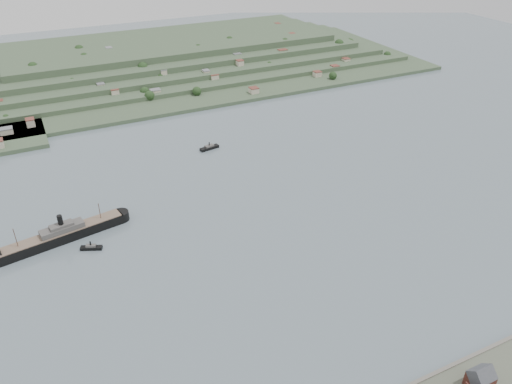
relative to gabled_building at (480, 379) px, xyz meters
name	(u,v)px	position (x,y,z in m)	size (l,w,h in m)	color
ground	(269,227)	(-27.50, 164.00, -8.19)	(1400.00, 1400.00, 0.00)	slate
gabled_building	(480,379)	(0.00, 0.00, 0.00)	(10.40, 10.18, 14.09)	#4F221C
far_peninsula	(153,62)	(0.41, 557.10, 3.69)	(760.00, 309.00, 30.00)	#374E34
steamship	(57,237)	(-164.39, 211.40, -3.83)	(97.65, 28.34, 23.58)	black
tugboat	(91,247)	(-145.60, 193.00, -6.63)	(14.51, 9.04, 6.38)	black
ferry_east	(209,147)	(-19.25, 301.26, -6.52)	(19.08, 8.23, 6.93)	black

